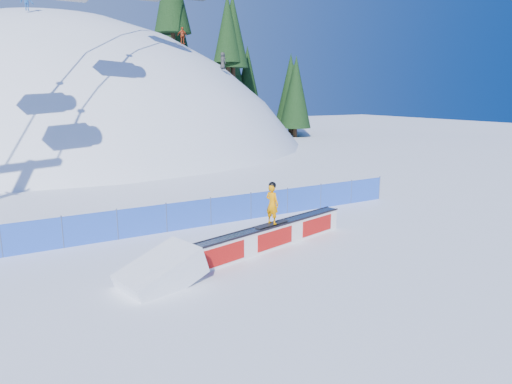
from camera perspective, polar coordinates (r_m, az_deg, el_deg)
ground at (r=15.80m, az=-2.10°, el=-8.67°), size 160.00×160.00×0.00m
snow_hill at (r=60.31m, az=-21.50°, el=-11.71°), size 64.00×64.00×64.00m
treeline at (r=61.67m, az=-0.67°, el=15.90°), size 22.58×12.71×20.41m
safety_fence at (r=19.52m, az=-8.35°, el=-2.84°), size 22.05×0.05×1.30m
rail_box at (r=16.95m, az=1.82°, el=-5.60°), size 7.45×2.32×0.91m
snow_ramp at (r=14.33m, az=-11.74°, el=-11.22°), size 2.81×2.12×1.56m
snowboarder at (r=16.67m, az=2.03°, el=-1.46°), size 1.55×0.64×1.60m
distant_skiers at (r=45.13m, az=-19.54°, el=18.72°), size 22.84×6.27×6.33m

